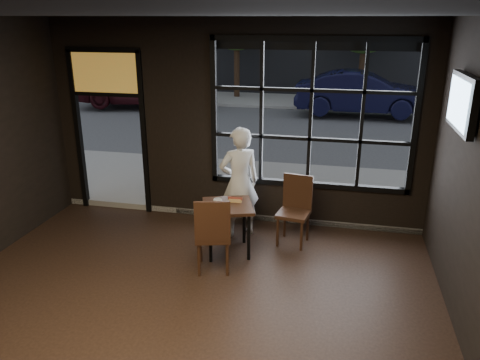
% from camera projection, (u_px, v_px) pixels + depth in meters
% --- Properties ---
extents(floor, '(6.00, 7.00, 0.02)m').
position_uv_depth(floor, '(153.00, 360.00, 4.61)').
color(floor, black).
rests_on(floor, ground).
extents(ceiling, '(6.00, 7.00, 0.02)m').
position_uv_depth(ceiling, '(126.00, 14.00, 3.55)').
color(ceiling, black).
rests_on(ceiling, ground).
extents(window_frame, '(3.06, 0.12, 2.28)m').
position_uv_depth(window_frame, '(311.00, 115.00, 7.00)').
color(window_frame, black).
rests_on(window_frame, ground).
extents(stained_transom, '(1.20, 0.06, 0.70)m').
position_uv_depth(stained_transom, '(105.00, 72.00, 7.49)').
color(stained_transom, orange).
rests_on(stained_transom, ground).
extents(street_asphalt, '(60.00, 41.00, 0.04)m').
position_uv_depth(street_asphalt, '(315.00, 77.00, 26.75)').
color(street_asphalt, '#545456').
rests_on(street_asphalt, ground).
extents(cafe_table, '(0.86, 0.86, 0.73)m').
position_uv_depth(cafe_table, '(228.00, 228.00, 6.60)').
color(cafe_table, '#311B10').
rests_on(cafe_table, floor).
extents(chair_near, '(0.55, 0.55, 1.05)m').
position_uv_depth(chair_near, '(213.00, 233.00, 6.10)').
color(chair_near, '#311B10').
rests_on(chair_near, floor).
extents(chair_window, '(0.51, 0.51, 1.02)m').
position_uv_depth(chair_window, '(294.00, 212.00, 6.81)').
color(chair_window, '#311B10').
rests_on(chair_window, floor).
extents(man, '(0.74, 0.66, 1.69)m').
position_uv_depth(man, '(239.00, 182.00, 6.99)').
color(man, silver).
rests_on(man, floor).
extents(hotdog, '(0.20, 0.08, 0.06)m').
position_uv_depth(hotdog, '(235.00, 200.00, 6.57)').
color(hotdog, tan).
rests_on(hotdog, cafe_table).
extents(cup, '(0.17, 0.17, 0.10)m').
position_uv_depth(cup, '(218.00, 202.00, 6.44)').
color(cup, silver).
rests_on(cup, cafe_table).
extents(tv, '(0.12, 1.04, 0.61)m').
position_uv_depth(tv, '(463.00, 103.00, 5.07)').
color(tv, black).
rests_on(tv, wall_right).
extents(navy_car, '(4.33, 1.55, 1.42)m').
position_uv_depth(navy_car, '(362.00, 93.00, 15.48)').
color(navy_car, black).
rests_on(navy_car, street_asphalt).
extents(maroon_car, '(4.99, 2.61, 1.62)m').
position_uv_depth(maroon_car, '(141.00, 83.00, 17.06)').
color(maroon_car, black).
rests_on(maroon_car, street_asphalt).
extents(tree_left, '(2.73, 2.73, 4.65)m').
position_uv_depth(tree_left, '(237.00, 15.00, 18.26)').
color(tree_left, '#332114').
rests_on(tree_left, street_asphalt).
extents(tree_right, '(2.66, 2.66, 4.53)m').
position_uv_depth(tree_right, '(366.00, 17.00, 17.31)').
color(tree_right, '#332114').
rests_on(tree_right, street_asphalt).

